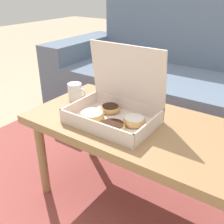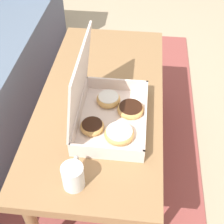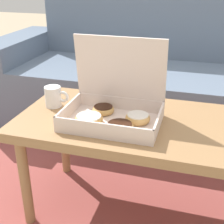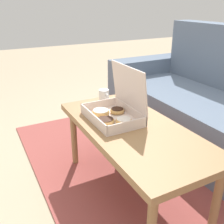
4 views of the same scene
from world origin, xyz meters
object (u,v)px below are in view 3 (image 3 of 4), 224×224
(coffee_table, at_px, (150,133))
(coffee_mug, at_px, (54,97))
(couch, at_px, (173,83))
(pastry_box, at_px, (113,108))

(coffee_table, relative_size, coffee_mug, 9.83)
(couch, bearing_deg, pastry_box, -98.35)
(couch, xyz_separation_m, coffee_table, (0.00, -0.93, 0.10))
(coffee_table, bearing_deg, couch, 90.00)
(coffee_table, bearing_deg, coffee_mug, 176.13)
(pastry_box, bearing_deg, couch, 81.65)
(coffee_table, distance_m, pastry_box, 0.18)
(pastry_box, relative_size, coffee_mug, 3.38)
(coffee_table, bearing_deg, pastry_box, -163.36)
(couch, height_order, coffee_mug, couch)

